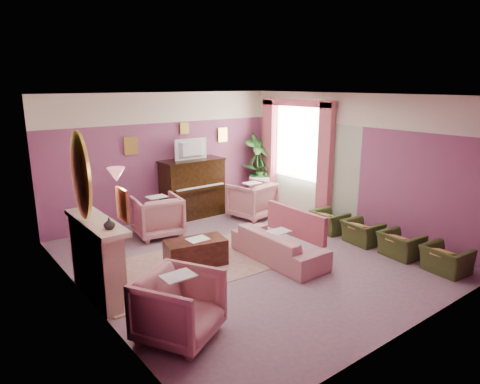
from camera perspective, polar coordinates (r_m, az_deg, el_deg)
floor at (r=7.64m, az=1.15°, el=-8.72°), size 5.50×6.00×0.01m
ceiling at (r=7.03m, az=1.26°, el=12.77°), size 5.50×6.00×0.01m
wall_back at (r=9.69m, az=-9.98°, el=4.66°), size 5.50×0.02×2.80m
wall_front at (r=5.30m, az=21.98°, el=-4.24°), size 5.50×0.02×2.80m
wall_left at (r=5.95m, az=-19.99°, el=-2.08°), size 0.02×6.00×2.80m
wall_right at (r=9.15m, az=14.81°, el=3.84°), size 0.02×6.00×2.80m
picture_rail_band at (r=9.56m, az=-10.24°, el=11.02°), size 5.50×0.01×0.65m
stripe_panel at (r=10.03m, az=8.79°, el=3.15°), size 0.01×3.00×2.15m
fireplace_surround at (r=6.45m, az=-18.54°, el=-8.71°), size 0.30×1.40×1.10m
fireplace_inset at (r=6.53m, az=-17.59°, el=-9.75°), size 0.18×0.72×0.68m
fire_ember at (r=6.62m, az=-17.15°, el=-11.10°), size 0.06×0.54×0.10m
mantel_shelf at (r=6.26m, az=-18.69°, el=-3.84°), size 0.40×1.55×0.07m
hearth at (r=6.73m, az=-16.53°, el=-12.60°), size 0.55×1.50×0.02m
mirror_frame at (r=6.05m, az=-20.45°, el=2.07°), size 0.04×0.72×1.20m
mirror_glass at (r=6.06m, az=-20.22°, el=2.10°), size 0.01×0.60×1.06m
sconce_shade at (r=5.07m, az=-16.18°, el=2.25°), size 0.20×0.20×0.16m
piano at (r=9.81m, az=-6.34°, el=0.43°), size 1.40×0.60×1.30m
piano_keyshelf at (r=9.50m, az=-5.25°, el=0.44°), size 1.30×0.12×0.06m
piano_keys at (r=9.49m, az=-5.26°, el=0.67°), size 1.20×0.08×0.02m
piano_top at (r=9.67m, az=-6.45°, el=4.23°), size 1.45×0.65×0.04m
television at (r=9.58m, az=-6.34°, el=5.90°), size 0.80×0.12×0.48m
print_back_left at (r=9.27m, az=-14.35°, el=6.00°), size 0.30×0.03×0.38m
print_back_right at (r=10.40m, az=-2.33°, el=7.63°), size 0.26×0.03×0.34m
print_back_mid at (r=9.81m, az=-7.42°, el=8.42°), size 0.22×0.03×0.26m
print_left_wall at (r=4.78m, az=-15.41°, el=-1.63°), size 0.03×0.28×0.36m
window_blind at (r=10.08m, az=7.76°, el=6.84°), size 0.03×1.40×1.80m
curtain_left at (r=9.46m, az=11.28°, el=3.76°), size 0.16×0.34×2.60m
curtain_right at (r=10.74m, az=3.90°, el=5.24°), size 0.16×0.34×2.60m
pelmet at (r=9.95m, az=7.59°, el=11.73°), size 0.16×2.20×0.16m
mantel_plant at (r=6.72m, az=-20.27°, el=-1.24°), size 0.16×0.16×0.28m
mantel_vase at (r=5.78m, az=-17.04°, el=-4.06°), size 0.16×0.16×0.16m
area_rug at (r=7.42m, az=-5.70°, el=-9.46°), size 2.59×1.92×0.01m
coffee_table at (r=7.29m, az=-5.93°, el=-8.04°), size 1.08×0.70×0.45m
table_paper at (r=7.23m, az=-5.64°, el=-6.26°), size 0.35×0.28×0.01m
sofa at (r=7.44m, az=5.18°, el=-6.35°), size 0.61×1.84×0.74m
sofa_throw at (r=7.63m, az=7.44°, el=-4.07°), size 0.09×1.39×0.51m
floral_armchair_left at (r=8.71m, az=-10.95°, el=-2.87°), size 0.87×0.87×0.91m
floral_armchair_right at (r=9.71m, az=1.60°, el=-0.82°), size 0.87×0.87×0.91m
floral_armchair_front at (r=5.29m, az=-8.12°, el=-14.47°), size 0.87×0.87×0.91m
olive_chair_a at (r=7.73m, az=25.82°, el=-7.61°), size 0.47×0.67×0.58m
olive_chair_b at (r=8.09m, az=20.66°, el=-6.12°), size 0.47×0.67×0.58m
olive_chair_c at (r=8.52m, az=16.01°, el=-4.72°), size 0.47×0.67×0.58m
olive_chair_d at (r=9.00m, az=11.83°, el=-3.44°), size 0.47×0.67×0.58m
side_table at (r=10.85m, az=2.61°, el=0.23°), size 0.52×0.52×0.70m
side_plant_big at (r=10.73m, az=2.64°, el=2.92°), size 0.30×0.30×0.34m
side_plant_small at (r=10.74m, az=3.47°, el=2.75°), size 0.16×0.16×0.28m
palm_pot at (r=10.97m, az=2.33°, el=-0.58°), size 0.34×0.34×0.34m
palm_plant at (r=10.78m, az=2.38°, el=4.00°), size 0.76×0.76×1.44m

